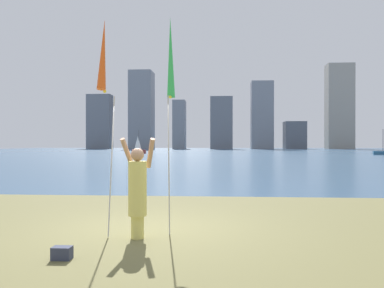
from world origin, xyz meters
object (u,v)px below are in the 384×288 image
sailboat_0 (383,153)px  bag (62,253)px  kite_flag_left (103,59)px  kite_flag_right (171,61)px  person (138,189)px  sailboat_1 (138,145)px

sailboat_0 → bag: bearing=-116.2°
kite_flag_left → kite_flag_right: (1.11, 0.79, 0.11)m
kite_flag_left → kite_flag_right: 1.37m
kite_flag_left → sailboat_0: size_ratio=1.07×
person → kite_flag_right: size_ratio=0.44×
bag → sailboat_1: sailboat_1 is taller
person → kite_flag_left: 2.44m
sailboat_0 → sailboat_1: 37.24m
bag → sailboat_1: bearing=100.7°
person → sailboat_0: bearing=67.5°
sailboat_1 → person: bearing=-78.1°
kite_flag_right → bag: (-1.43, -1.87, -3.29)m
sailboat_0 → kite_flag_right: bearing=-115.7°
person → kite_flag_left: bearing=-148.7°
sailboat_1 → bag: bearing=-79.3°
sailboat_0 → sailboat_1: sailboat_1 is taller
person → sailboat_0: sailboat_0 is taller
person → kite_flag_left: (-0.56, -0.29, 2.35)m
person → sailboat_1: bearing=105.3°
kite_flag_left → sailboat_1: kite_flag_left is taller
sailboat_0 → kite_flag_left: bearing=-116.3°
bag → sailboat_0: size_ratio=0.08×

